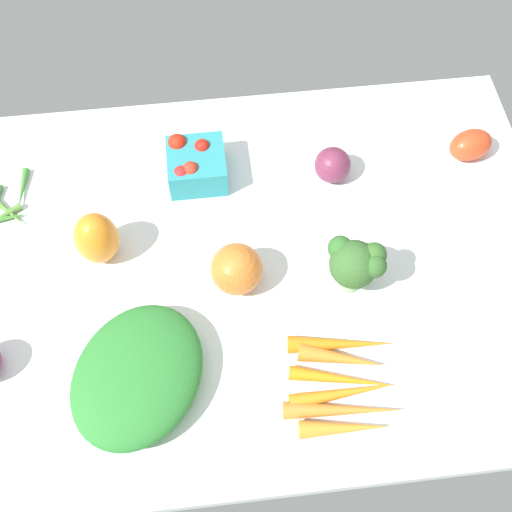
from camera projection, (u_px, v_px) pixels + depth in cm
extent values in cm
cube|color=white|center=(256.00, 265.00, 114.48)|extent=(104.00, 76.00, 2.00)
cylinder|color=#96C885|center=(350.00, 279.00, 109.91)|extent=(3.41, 3.41, 3.59)
sphere|color=#37632C|center=(354.00, 264.00, 105.85)|extent=(7.84, 7.84, 7.84)
sphere|color=#356327|center=(374.00, 255.00, 104.69)|extent=(3.88, 3.88, 3.88)
sphere|color=#32602A|center=(374.00, 266.00, 103.98)|extent=(3.92, 3.92, 3.92)
sphere|color=#32682C|center=(340.00, 248.00, 106.06)|extent=(3.99, 3.99, 3.99)
cone|color=#3F8536|center=(22.00, 189.00, 120.60)|extent=(2.18, 8.96, 1.34)
cone|color=#41872E|center=(7.00, 218.00, 117.37)|extent=(7.54, 2.34, 1.44)
cone|color=#578A33|center=(11.00, 214.00, 117.98)|extent=(6.49, 6.81, 1.22)
ellipsoid|color=red|center=(471.00, 145.00, 123.09)|extent=(9.24, 7.38, 5.67)
ellipsoid|color=#2E7E32|center=(137.00, 375.00, 99.80)|extent=(27.20, 29.39, 6.64)
ellipsoid|color=orange|center=(97.00, 238.00, 109.97)|extent=(9.91, 9.91, 10.31)
sphere|color=#712C47|center=(333.00, 165.00, 120.19)|extent=(6.50, 6.50, 6.50)
cube|color=teal|center=(197.00, 166.00, 120.47)|extent=(10.25, 10.25, 5.87)
sphere|color=red|center=(181.00, 173.00, 116.81)|extent=(2.79, 2.79, 2.79)
sphere|color=red|center=(191.00, 169.00, 116.71)|extent=(2.72, 2.72, 2.72)
sphere|color=red|center=(202.00, 147.00, 119.29)|extent=(2.74, 2.74, 2.74)
sphere|color=red|center=(177.00, 143.00, 119.73)|extent=(3.37, 3.37, 3.37)
cone|color=orange|center=(345.00, 428.00, 97.69)|extent=(13.57, 3.77, 2.73)
cone|color=orange|center=(344.00, 410.00, 99.08)|extent=(18.18, 4.66, 2.68)
cone|color=orange|center=(343.00, 393.00, 100.49)|extent=(16.39, 3.53, 2.52)
cone|color=orange|center=(342.00, 379.00, 101.78)|extent=(16.31, 6.13, 2.23)
cone|color=orange|center=(342.00, 359.00, 103.10)|extent=(13.63, 6.67, 2.99)
cone|color=orange|center=(341.00, 344.00, 104.42)|extent=(16.74, 4.55, 2.82)
sphere|color=orange|center=(237.00, 269.00, 108.02)|extent=(8.51, 8.51, 8.51)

